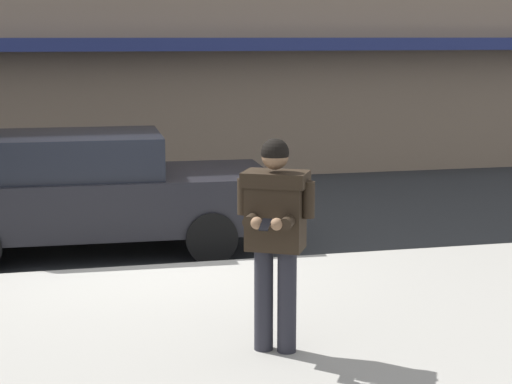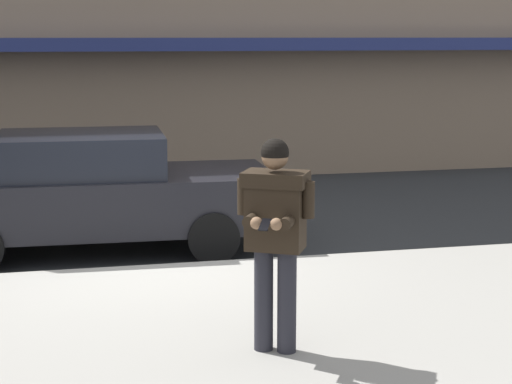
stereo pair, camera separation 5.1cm
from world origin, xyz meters
The scene contains 5 objects.
ground_plane centered at (0.00, 0.00, 0.00)m, with size 80.00×80.00×0.00m, color #2B2D30.
sidewalk centered at (1.00, -2.85, 0.07)m, with size 32.00×5.30×0.14m, color #99968E.
curb_paint_line centered at (1.00, 0.05, 0.00)m, with size 28.00×0.12×0.01m, color silver.
parked_sedan_mid centered at (-0.61, 1.14, 0.79)m, with size 4.56×2.05×1.54m.
man_texting_on_phone centered at (0.71, -3.20, 1.25)m, with size 0.63×0.65×1.81m.
Camera 1 is at (-1.01, -9.83, 2.76)m, focal length 60.00 mm.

